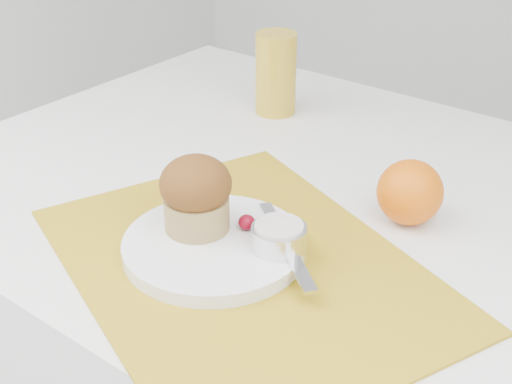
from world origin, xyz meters
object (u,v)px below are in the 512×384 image
Objects in this scene: muffin at (196,194)px; orange at (410,192)px; plate at (214,246)px; juice_glass at (276,73)px.

orange is at bearing 48.79° from muffin.
orange reaches higher than plate.
juice_glass is 1.43× the size of muffin.
juice_glass is 0.42m from muffin.
muffin is at bearing 165.27° from plate.
orange is 0.87× the size of muffin.
muffin reaches higher than orange.
plate is 2.24× the size of muffin.
plate is 0.45m from juice_glass.
plate is at bearing -124.24° from orange.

